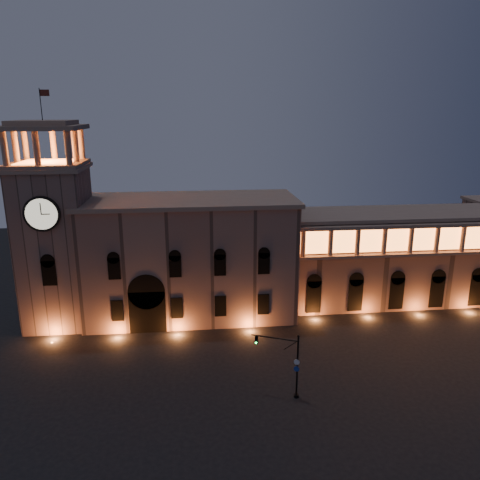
% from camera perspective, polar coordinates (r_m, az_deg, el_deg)
% --- Properties ---
extents(ground, '(160.00, 160.00, 0.00)m').
position_cam_1_polar(ground, '(52.98, -3.42, -18.53)').
color(ground, black).
rests_on(ground, ground).
extents(government_building, '(30.80, 12.80, 17.60)m').
position_cam_1_polar(government_building, '(69.03, -6.15, -2.16)').
color(government_building, '#816154').
rests_on(government_building, ground).
extents(clock_tower, '(9.80, 9.80, 32.40)m').
position_cam_1_polar(clock_tower, '(69.66, -21.57, 0.17)').
color(clock_tower, '#816154').
rests_on(clock_tower, ground).
extents(colonnade_wing, '(40.60, 11.50, 14.50)m').
position_cam_1_polar(colonnade_wing, '(78.92, 19.46, -1.80)').
color(colonnade_wing, '#7C5C4F').
rests_on(colonnade_wing, ground).
extents(traffic_light, '(4.96, 2.36, 7.34)m').
position_cam_1_polar(traffic_light, '(51.28, 5.98, -14.76)').
color(traffic_light, black).
rests_on(traffic_light, ground).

